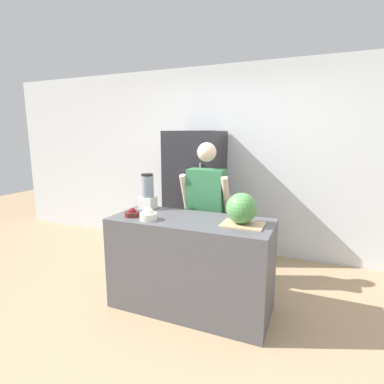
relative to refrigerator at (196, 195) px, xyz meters
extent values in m
plane|color=tan|center=(0.46, -1.58, -0.86)|extent=(14.00, 14.00, 0.00)
cube|color=silver|center=(0.46, 0.39, 0.44)|extent=(8.00, 0.06, 2.60)
cube|color=#4C4C51|center=(0.46, -1.26, -0.41)|extent=(1.51, 0.64, 0.89)
cube|color=#232328|center=(0.00, 0.00, 0.00)|extent=(0.69, 0.67, 1.71)
cylinder|color=gray|center=(0.21, -0.35, 0.17)|extent=(0.02, 0.02, 0.60)
cube|color=#333338|center=(0.42, -0.72, -0.48)|extent=(0.30, 0.18, 0.76)
cube|color=#337247|center=(0.42, -0.72, 0.17)|extent=(0.40, 0.22, 0.54)
sphere|color=beige|center=(0.42, -0.72, 0.62)|extent=(0.21, 0.21, 0.21)
cylinder|color=beige|center=(0.19, -0.76, 0.16)|extent=(0.07, 0.22, 0.45)
cylinder|color=beige|center=(0.65, -0.76, 0.16)|extent=(0.07, 0.22, 0.45)
cube|color=tan|center=(0.96, -1.27, 0.04)|extent=(0.36, 0.26, 0.01)
sphere|color=#4C8C47|center=(0.94, -1.26, 0.18)|extent=(0.27, 0.27, 0.27)
cylinder|color=#511E19|center=(-0.09, -1.39, 0.06)|extent=(0.14, 0.14, 0.05)
sphere|color=maroon|center=(-0.09, -1.39, 0.08)|extent=(0.07, 0.07, 0.07)
cylinder|color=white|center=(0.11, -1.44, 0.07)|extent=(0.16, 0.16, 0.06)
sphere|color=white|center=(0.11, -1.44, 0.10)|extent=(0.10, 0.10, 0.10)
cube|color=silver|center=(-0.12, -1.05, 0.09)|extent=(0.15, 0.15, 0.12)
cylinder|color=gray|center=(-0.12, -1.05, 0.27)|extent=(0.13, 0.13, 0.23)
cylinder|color=black|center=(-0.12, -1.05, 0.39)|extent=(0.12, 0.12, 0.02)
camera|label=1|loc=(1.51, -3.73, 0.80)|focal=28.00mm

